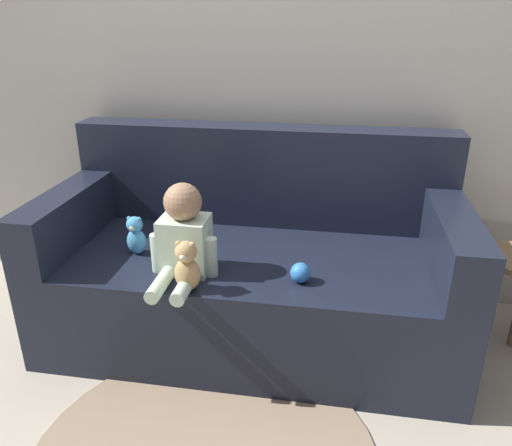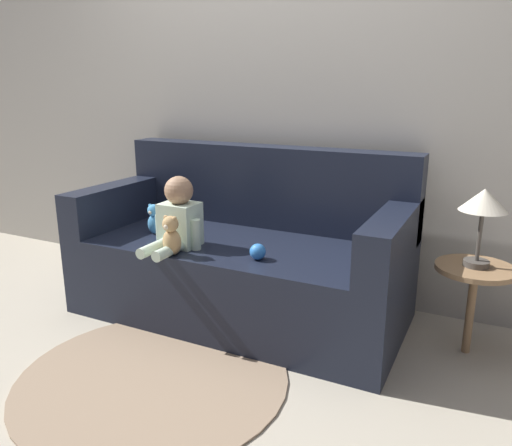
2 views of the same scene
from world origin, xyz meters
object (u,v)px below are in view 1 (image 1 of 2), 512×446
at_px(teddy_bear_brown, 187,266).
at_px(toy_ball, 300,273).
at_px(person_baby, 183,238).
at_px(couch, 254,268).
at_px(plush_toy_side, 136,235).

xyz_separation_m(teddy_bear_brown, toy_ball, (0.42, 0.14, -0.06)).
height_order(person_baby, toy_ball, person_baby).
bearing_deg(teddy_bear_brown, couch, 68.21).
distance_m(couch, plush_toy_side, 0.57).
bearing_deg(toy_ball, plush_toy_side, 169.75).
distance_m(couch, teddy_bear_brown, 0.54).
relative_size(person_baby, toy_ball, 4.66).
distance_m(couch, toy_ball, 0.43).
distance_m(couch, person_baby, 0.48).
bearing_deg(couch, teddy_bear_brown, -111.79).
bearing_deg(person_baby, plush_toy_side, 153.16).
bearing_deg(plush_toy_side, person_baby, -26.84).
bearing_deg(toy_ball, teddy_bear_brown, -162.25).
height_order(teddy_bear_brown, plush_toy_side, teddy_bear_brown).
height_order(teddy_bear_brown, toy_ball, teddy_bear_brown).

